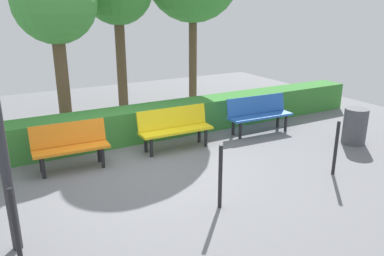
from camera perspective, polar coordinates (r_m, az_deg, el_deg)
name	(u,v)px	position (r m, az deg, el deg)	size (l,w,h in m)	color
ground_plane	(146,171)	(7.14, -6.85, -6.40)	(16.00, 16.00, 0.00)	slate
bench_blue	(259,113)	(9.21, 9.88, 2.27)	(1.62, 0.53, 0.86)	blue
bench_yellow	(175,126)	(8.05, -2.59, 0.24)	(1.57, 0.48, 0.86)	yellow
bench_orange	(70,144)	(7.38, -17.64, -2.32)	(1.37, 0.52, 0.86)	orange
hedge_row	(155,121)	(8.86, -5.54, 1.04)	(11.57, 0.73, 0.73)	#387F33
tree_far	(55,4)	(9.15, -19.75, 16.90)	(1.81, 1.81, 3.88)	brown
railing_post_near	(336,148)	(7.25, 20.59, -2.82)	(0.06, 0.06, 1.00)	black
railing_post_mid	(220,177)	(5.71, 4.23, -7.26)	(0.06, 0.06, 1.00)	black
railing_post_far	(16,228)	(4.93, -24.73, -13.33)	(0.06, 0.06, 1.00)	black
trash_bin	(355,126)	(9.08, 23.06, 0.27)	(0.50, 0.50, 0.79)	#4C4C51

